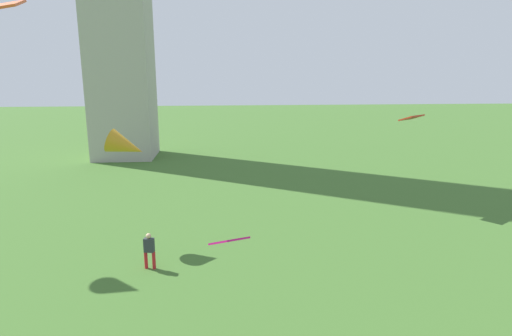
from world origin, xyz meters
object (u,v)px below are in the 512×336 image
object	(u,v)px
kite_flying_2	(411,118)
kite_flying_5	(230,241)
person_2	(149,249)
kite_flying_1	(3,6)
kite_flying_3	(126,146)

from	to	relation	value
kite_flying_2	kite_flying_5	xyz separation A→B (m)	(-12.49, -14.12, -2.46)
kite_flying_5	person_2	bearing A→B (deg)	74.58
person_2	kite_flying_1	xyz separation A→B (m)	(-2.97, -5.03, 10.19)
kite_flying_1	kite_flying_3	size ratio (longest dim) A/B	0.68
kite_flying_1	kite_flying_2	world-z (taller)	kite_flying_1
person_2	kite_flying_5	world-z (taller)	kite_flying_5
kite_flying_2	kite_flying_5	world-z (taller)	kite_flying_2
kite_flying_1	kite_flying_5	distance (m)	10.04
kite_flying_2	kite_flying_5	size ratio (longest dim) A/B	1.30
kite_flying_1	kite_flying_3	world-z (taller)	kite_flying_1
person_2	kite_flying_5	distance (m)	7.58
kite_flying_2	kite_flying_3	xyz separation A→B (m)	(-17.72, -4.65, -0.84)
kite_flying_1	kite_flying_2	bearing A→B (deg)	114.14
kite_flying_1	kite_flying_5	bearing A→B (deg)	71.51
person_2	kite_flying_3	size ratio (longest dim) A/B	0.78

